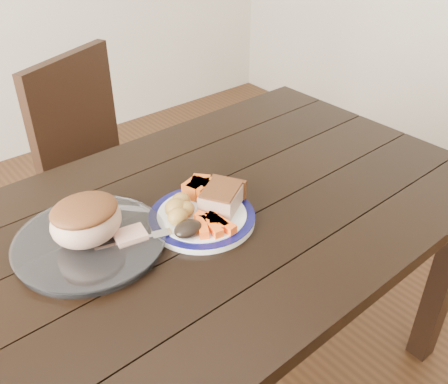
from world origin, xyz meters
TOP-DOWN VIEW (x-y plane):
  - dining_table at (-0.00, 0.00)m, footprint 1.62×0.94m
  - chair_far at (0.11, 0.73)m, footprint 0.56×0.56m
  - dinner_plate at (0.01, -0.03)m, footprint 0.26×0.26m
  - plate_rim at (0.01, -0.03)m, footprint 0.26×0.26m
  - serving_platter at (-0.25, 0.06)m, footprint 0.34×0.34m
  - pork_slice at (0.06, -0.03)m, footprint 0.14×0.13m
  - roasted_potatoes at (-0.04, 0.00)m, footprint 0.09×0.09m
  - carrot_batons at (-0.00, -0.08)m, footprint 0.10×0.11m
  - pumpkin_wedges at (0.06, 0.04)m, footprint 0.10×0.09m
  - dark_mushroom at (-0.07, -0.07)m, footprint 0.07×0.05m
  - fork at (-0.16, -0.01)m, footprint 0.17×0.07m
  - roast_joint at (-0.25, 0.06)m, footprint 0.16×0.14m
  - cut_slice at (-0.18, 0.01)m, footprint 0.08×0.07m
  - carving_knife at (-0.05, 0.04)m, footprint 0.23×0.25m

SIDE VIEW (x-z plane):
  - chair_far at x=0.11m, z-range 0.06..0.99m
  - dining_table at x=0.00m, z-range 0.28..1.03m
  - carving_knife at x=-0.05m, z-range 0.75..0.76m
  - dinner_plate at x=0.01m, z-range 0.75..0.77m
  - serving_platter at x=-0.25m, z-range 0.75..0.77m
  - plate_rim at x=0.01m, z-range 0.76..0.78m
  - fork at x=-0.16m, z-range 0.77..0.77m
  - cut_slice at x=-0.18m, z-range 0.77..0.78m
  - carrot_batons at x=0.00m, z-range 0.77..0.79m
  - dark_mushroom at x=-0.07m, z-range 0.77..0.80m
  - pumpkin_wedges at x=0.06m, z-range 0.77..0.81m
  - roasted_potatoes at x=-0.04m, z-range 0.77..0.81m
  - pork_slice at x=0.06m, z-range 0.77..0.82m
  - roast_joint at x=-0.25m, z-range 0.77..0.87m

